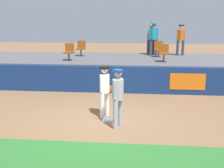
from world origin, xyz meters
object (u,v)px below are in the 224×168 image
spectator_hooded (151,37)px  player_fielder_home (105,88)px  seat_back_right (159,48)px  player_runner_visitor (118,94)px  seat_front_left (69,51)px  seat_front_right (164,52)px  first_base (109,120)px  spectator_casual (181,38)px  spectator_capped (154,36)px  seat_back_left (81,47)px

spectator_hooded → player_fielder_home: bearing=64.5°
player_fielder_home → seat_back_right: seat_back_right is taller
player_runner_visitor → seat_front_left: 6.37m
seat_front_right → spectator_hooded: spectator_hooded is taller
first_base → seat_front_left: bearing=116.2°
spectator_casual → seat_front_left: bearing=14.2°
seat_front_right → spectator_hooded: bearing=100.8°
spectator_capped → spectator_hooded: bearing=-80.3°
spectator_casual → player_fielder_home: bearing=55.0°
player_fielder_home → spectator_casual: 8.16m
player_runner_visitor → spectator_hooded: spectator_hooded is taller
seat_front_left → spectator_casual: bearing=24.7°
spectator_hooded → spectator_capped: spectator_capped is taller
first_base → spectator_casual: size_ratio=0.24×
player_runner_visitor → seat_back_right: (1.60, 7.45, 0.64)m
seat_front_left → player_runner_visitor: bearing=-63.2°
seat_front_left → spectator_hooded: size_ratio=0.49×
player_fielder_home → first_base: bearing=49.5°
player_runner_visitor → seat_front_left: size_ratio=2.12×
seat_back_right → seat_front_right: same height
seat_front_right → spectator_capped: bearing=99.2°
seat_back_left → seat_back_right: bearing=0.0°
player_runner_visitor → seat_front_left: seat_front_left is taller
seat_back_right → spectator_capped: spectator_capped is taller
seat_back_right → spectator_capped: (-0.26, 0.68, 0.58)m
player_runner_visitor → seat_back_right: size_ratio=2.12×
spectator_capped → spectator_casual: spectator_capped is taller
spectator_capped → first_base: bearing=65.5°
spectator_capped → spectator_casual: bearing=173.2°
player_fielder_home → seat_front_left: seat_front_left is taller
player_runner_visitor → seat_front_right: bearing=-174.7°
seat_back_left → spectator_capped: 4.07m
first_base → spectator_capped: (1.67, 7.61, 2.22)m
player_runner_visitor → seat_back_right: 7.65m
first_base → spectator_hooded: size_ratio=0.24×
player_runner_visitor → seat_front_left: bearing=-130.8°
player_fielder_home → player_runner_visitor: size_ratio=0.96×
seat_front_left → spectator_hooded: bearing=34.7°
player_fielder_home → spectator_hooded: 7.82m
spectator_hooded → seat_back_left: bearing=2.1°
seat_front_left → spectator_capped: size_ratio=0.46×
spectator_casual → seat_back_right: bearing=22.9°
player_fielder_home → seat_front_left: 5.32m
spectator_capped → seat_front_right: bearing=87.0°
player_fielder_home → seat_back_left: (-2.12, 6.52, 0.69)m
seat_front_right → spectator_capped: (-0.40, 2.48, 0.58)m
player_fielder_home → spectator_hooded: (1.71, 7.53, 1.20)m
seat_front_right → spectator_capped: size_ratio=0.46×
spectator_capped → player_runner_visitor: bearing=68.5°
player_fielder_home → player_runner_visitor: 1.06m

